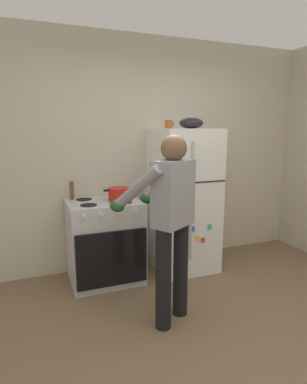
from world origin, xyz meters
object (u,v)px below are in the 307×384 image
at_px(red_pot, 119,194).
at_px(mixing_bowl, 191,123).
at_px(pepper_mill, 72,190).
at_px(person_cook, 169,213).
at_px(stove_range, 105,241).
at_px(coffee_mug, 169,124).
at_px(refrigerator, 183,200).

relative_size(red_pot, mixing_bowl, 1.21).
bearing_deg(mixing_bowl, pepper_mill, 171.46).
xyz_separation_m(person_cook, red_pot, (-0.18, 0.90, 0.01)).
bearing_deg(person_cook, stove_range, 109.72).
height_order(red_pot, pepper_mill, pepper_mill).
height_order(stove_range, coffee_mug, coffee_mug).
distance_m(stove_range, person_cook, 1.13).
height_order(coffee_mug, mixing_bowl, mixing_bowl).
height_order(person_cook, red_pot, person_cook).
distance_m(refrigerator, pepper_mill, 1.28).
xyz_separation_m(stove_range, red_pot, (0.16, -0.04, 0.52)).
relative_size(person_cook, mixing_bowl, 5.87).
relative_size(refrigerator, person_cook, 1.03).
distance_m(pepper_mill, mixing_bowl, 1.53).
bearing_deg(person_cook, mixing_bowl, 53.95).
relative_size(refrigerator, stove_range, 1.84).
height_order(refrigerator, stove_range, refrigerator).
relative_size(refrigerator, coffee_mug, 14.72).
bearing_deg(coffee_mug, mixing_bowl, -10.99).
relative_size(pepper_mill, mixing_bowl, 0.70).
bearing_deg(red_pot, stove_range, 166.08).
bearing_deg(stove_range, refrigerator, 0.60).
xyz_separation_m(stove_range, person_cook, (0.34, -0.94, 0.52)).
xyz_separation_m(stove_range, pepper_mill, (-0.30, 0.21, 0.55)).
bearing_deg(pepper_mill, mixing_bowl, -8.54).
xyz_separation_m(coffee_mug, mixing_bowl, (0.26, -0.05, 0.01)).
distance_m(red_pot, pepper_mill, 0.52).
bearing_deg(stove_range, person_cook, -70.28).
distance_m(red_pot, coffee_mug, 0.96).
bearing_deg(pepper_mill, stove_range, -35.04).
xyz_separation_m(person_cook, pepper_mill, (-0.64, 1.15, 0.03)).
bearing_deg(person_cook, red_pot, 101.15).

